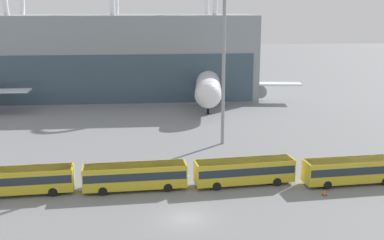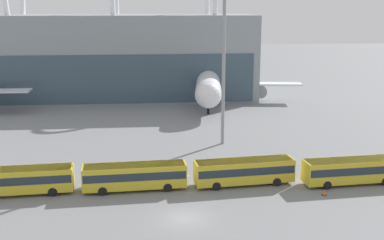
{
  "view_description": "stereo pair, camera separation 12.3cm",
  "coord_description": "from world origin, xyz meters",
  "px_view_note": "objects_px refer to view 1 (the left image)",
  "views": [
    {
      "loc": [
        -3.51,
        -44.22,
        20.59
      ],
      "look_at": [
        3.08,
        25.33,
        4.0
      ],
      "focal_mm": 45.0,
      "sensor_mm": 36.0,
      "label": 1
    },
    {
      "loc": [
        -3.38,
        -44.23,
        20.59
      ],
      "look_at": [
        3.08,
        25.33,
        4.0
      ],
      "focal_mm": 45.0,
      "sensor_mm": 36.0,
      "label": 2
    }
  ],
  "objects_px": {
    "shuttle_bus_0": "(20,179)",
    "shuttle_bus_2": "(244,170)",
    "airliner_at_gate_far": "(208,81)",
    "floodlight_mast": "(224,10)",
    "shuttle_bus_1": "(135,175)",
    "traffic_cone_0": "(325,192)",
    "shuttle_bus_3": "(352,169)"
  },
  "relations": [
    {
      "from": "shuttle_bus_2",
      "to": "traffic_cone_0",
      "type": "distance_m",
      "value": 9.39
    },
    {
      "from": "floodlight_mast",
      "to": "airliner_at_gate_far",
      "type": "bearing_deg",
      "value": 86.59
    },
    {
      "from": "airliner_at_gate_far",
      "to": "shuttle_bus_0",
      "type": "bearing_deg",
      "value": -21.16
    },
    {
      "from": "shuttle_bus_1",
      "to": "floodlight_mast",
      "type": "height_order",
      "value": "floodlight_mast"
    },
    {
      "from": "traffic_cone_0",
      "to": "shuttle_bus_0",
      "type": "bearing_deg",
      "value": 174.12
    },
    {
      "from": "shuttle_bus_2",
      "to": "shuttle_bus_3",
      "type": "distance_m",
      "value": 12.83
    },
    {
      "from": "shuttle_bus_2",
      "to": "floodlight_mast",
      "type": "distance_m",
      "value": 25.22
    },
    {
      "from": "shuttle_bus_0",
      "to": "shuttle_bus_1",
      "type": "distance_m",
      "value": 12.79
    },
    {
      "from": "shuttle_bus_1",
      "to": "shuttle_bus_2",
      "type": "xyz_separation_m",
      "value": [
        12.79,
        0.5,
        0.0
      ]
    },
    {
      "from": "airliner_at_gate_far",
      "to": "shuttle_bus_2",
      "type": "xyz_separation_m",
      "value": [
        -2.14,
        -50.75,
        -2.9
      ]
    },
    {
      "from": "airliner_at_gate_far",
      "to": "traffic_cone_0",
      "type": "distance_m",
      "value": 55.43
    },
    {
      "from": "airliner_at_gate_far",
      "to": "shuttle_bus_3",
      "type": "height_order",
      "value": "airliner_at_gate_far"
    },
    {
      "from": "shuttle_bus_0",
      "to": "shuttle_bus_2",
      "type": "bearing_deg",
      "value": -2.55
    },
    {
      "from": "shuttle_bus_3",
      "to": "floodlight_mast",
      "type": "bearing_deg",
      "value": 120.03
    },
    {
      "from": "airliner_at_gate_far",
      "to": "shuttle_bus_0",
      "type": "height_order",
      "value": "airliner_at_gate_far"
    },
    {
      "from": "shuttle_bus_3",
      "to": "floodlight_mast",
      "type": "height_order",
      "value": "floodlight_mast"
    },
    {
      "from": "shuttle_bus_0",
      "to": "airliner_at_gate_far",
      "type": "bearing_deg",
      "value": 57.6
    },
    {
      "from": "traffic_cone_0",
      "to": "airliner_at_gate_far",
      "type": "bearing_deg",
      "value": 96.39
    },
    {
      "from": "airliner_at_gate_far",
      "to": "shuttle_bus_1",
      "type": "height_order",
      "value": "airliner_at_gate_far"
    },
    {
      "from": "shuttle_bus_1",
      "to": "floodlight_mast",
      "type": "bearing_deg",
      "value": 50.87
    },
    {
      "from": "shuttle_bus_0",
      "to": "shuttle_bus_1",
      "type": "height_order",
      "value": "same"
    },
    {
      "from": "shuttle_bus_3",
      "to": "traffic_cone_0",
      "type": "height_order",
      "value": "shuttle_bus_3"
    },
    {
      "from": "shuttle_bus_1",
      "to": "shuttle_bus_2",
      "type": "height_order",
      "value": "same"
    },
    {
      "from": "shuttle_bus_1",
      "to": "shuttle_bus_3",
      "type": "height_order",
      "value": "same"
    },
    {
      "from": "airliner_at_gate_far",
      "to": "shuttle_bus_3",
      "type": "bearing_deg",
      "value": 18.82
    },
    {
      "from": "airliner_at_gate_far",
      "to": "floodlight_mast",
      "type": "height_order",
      "value": "floodlight_mast"
    },
    {
      "from": "airliner_at_gate_far",
      "to": "traffic_cone_0",
      "type": "xyz_separation_m",
      "value": [
        6.15,
        -54.92,
        -4.34
      ]
    },
    {
      "from": "shuttle_bus_2",
      "to": "shuttle_bus_3",
      "type": "relative_size",
      "value": 1.0
    },
    {
      "from": "shuttle_bus_1",
      "to": "traffic_cone_0",
      "type": "bearing_deg",
      "value": -13.19
    },
    {
      "from": "airliner_at_gate_far",
      "to": "shuttle_bus_1",
      "type": "relative_size",
      "value": 3.46
    },
    {
      "from": "shuttle_bus_3",
      "to": "floodlight_mast",
      "type": "distance_m",
      "value": 28.8
    },
    {
      "from": "airliner_at_gate_far",
      "to": "shuttle_bus_0",
      "type": "relative_size",
      "value": 3.45
    }
  ]
}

